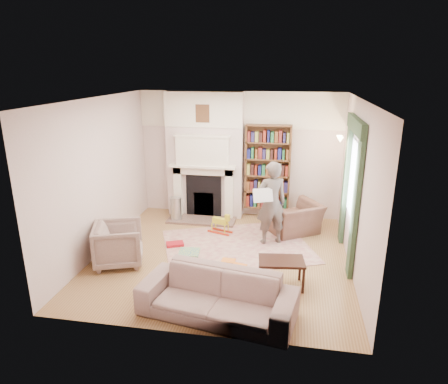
% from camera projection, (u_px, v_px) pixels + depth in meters
% --- Properties ---
extents(floor, '(4.50, 4.50, 0.00)m').
position_uv_depth(floor, '(222.00, 256.00, 7.28)').
color(floor, brown).
rests_on(floor, ground).
extents(ceiling, '(4.50, 4.50, 0.00)m').
position_uv_depth(ceiling, '(221.00, 99.00, 6.43)').
color(ceiling, white).
rests_on(ceiling, wall_back).
extents(wall_back, '(4.50, 0.00, 4.50)m').
position_uv_depth(wall_back, '(239.00, 155.00, 8.97)').
color(wall_back, beige).
rests_on(wall_back, floor).
extents(wall_front, '(4.50, 0.00, 4.50)m').
position_uv_depth(wall_front, '(188.00, 234.00, 4.74)').
color(wall_front, beige).
rests_on(wall_front, floor).
extents(wall_left, '(0.00, 4.50, 4.50)m').
position_uv_depth(wall_left, '(99.00, 176.00, 7.23)').
color(wall_left, beige).
rests_on(wall_left, floor).
extents(wall_right, '(0.00, 4.50, 4.50)m').
position_uv_depth(wall_right, '(357.00, 189.00, 6.48)').
color(wall_right, beige).
rests_on(wall_right, floor).
extents(fireplace, '(1.70, 0.58, 2.80)m').
position_uv_depth(fireplace, '(205.00, 156.00, 8.91)').
color(fireplace, beige).
rests_on(fireplace, floor).
extents(bookcase, '(1.00, 0.24, 1.85)m').
position_uv_depth(bookcase, '(268.00, 167.00, 8.80)').
color(bookcase, brown).
rests_on(bookcase, floor).
extents(window, '(0.02, 0.90, 1.30)m').
position_uv_depth(window, '(354.00, 180.00, 6.85)').
color(window, silver).
rests_on(window, wall_right).
extents(curtain_left, '(0.07, 0.32, 2.40)m').
position_uv_depth(curtain_left, '(356.00, 207.00, 6.27)').
color(curtain_left, '#2A4029').
rests_on(curtain_left, floor).
extents(curtain_right, '(0.07, 0.32, 2.40)m').
position_uv_depth(curtain_right, '(346.00, 182.00, 7.58)').
color(curtain_right, '#2A4029').
rests_on(curtain_right, floor).
extents(pelmet, '(0.09, 1.70, 0.24)m').
position_uv_depth(pelmet, '(356.00, 125.00, 6.57)').
color(pelmet, '#2A4029').
rests_on(pelmet, wall_right).
extents(wall_sconce, '(0.20, 0.24, 0.24)m').
position_uv_depth(wall_sconce, '(337.00, 142.00, 7.78)').
color(wall_sconce, gold).
rests_on(wall_sconce, wall_right).
extents(rug, '(3.27, 2.93, 0.01)m').
position_uv_depth(rug, '(237.00, 246.00, 7.66)').
color(rug, beige).
rests_on(rug, floor).
extents(armchair_reading, '(1.29, 1.26, 0.64)m').
position_uv_depth(armchair_reading, '(294.00, 218.00, 8.22)').
color(armchair_reading, '#4B3028').
rests_on(armchair_reading, floor).
extents(armchair_left, '(1.03, 1.02, 0.74)m').
position_uv_depth(armchair_left, '(119.00, 244.00, 6.91)').
color(armchair_left, '#A89E8B').
rests_on(armchair_left, floor).
extents(sofa, '(2.25, 1.19, 0.62)m').
position_uv_depth(sofa, '(217.00, 296.00, 5.46)').
color(sofa, gray).
rests_on(sofa, floor).
extents(man_reading, '(0.70, 0.60, 1.64)m').
position_uv_depth(man_reading, '(271.00, 203.00, 7.58)').
color(man_reading, '#514741').
rests_on(man_reading, floor).
extents(newspaper, '(0.39, 0.25, 0.25)m').
position_uv_depth(newspaper, '(263.00, 195.00, 7.35)').
color(newspaper, beige).
rests_on(newspaper, man_reading).
extents(coffee_table, '(0.75, 0.53, 0.45)m').
position_uv_depth(coffee_table, '(281.00, 273.00, 6.23)').
color(coffee_table, black).
rests_on(coffee_table, floor).
extents(paraffin_heater, '(0.30, 0.30, 0.55)m').
position_uv_depth(paraffin_heater, '(176.00, 209.00, 8.86)').
color(paraffin_heater, '#B0B3B8').
rests_on(paraffin_heater, floor).
extents(rocking_horse, '(0.53, 0.34, 0.44)m').
position_uv_depth(rocking_horse, '(220.00, 223.00, 8.22)').
color(rocking_horse, gold).
rests_on(rocking_horse, rug).
extents(board_game, '(0.42, 0.42, 0.03)m').
position_uv_depth(board_game, '(189.00, 252.00, 7.36)').
color(board_game, '#B8C345').
rests_on(board_game, rug).
extents(game_box_lid, '(0.39, 0.33, 0.05)m').
position_uv_depth(game_box_lid, '(175.00, 244.00, 7.68)').
color(game_box_lid, '#A3121D').
rests_on(game_box_lid, rug).
extents(comic_annuals, '(0.71, 0.52, 0.02)m').
position_uv_depth(comic_annuals, '(227.00, 264.00, 6.93)').
color(comic_annuals, red).
rests_on(comic_annuals, rug).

